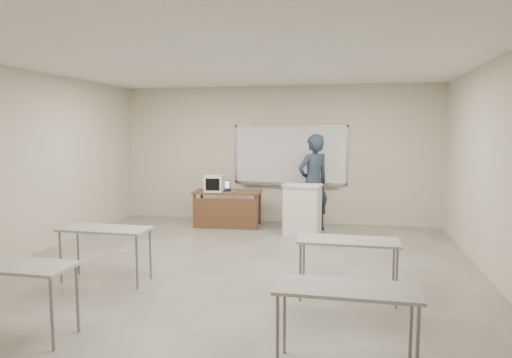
% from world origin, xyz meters
% --- Properties ---
extents(floor, '(7.00, 8.00, 0.01)m').
position_xyz_m(floor, '(0.00, 0.00, -0.01)').
color(floor, gray).
rests_on(floor, ground).
extents(whiteboard, '(2.48, 0.10, 1.31)m').
position_xyz_m(whiteboard, '(0.30, 3.97, 1.48)').
color(whiteboard, white).
rests_on(whiteboard, floor).
extents(student_desks, '(4.40, 2.20, 0.73)m').
position_xyz_m(student_desks, '(-0.00, -1.35, 0.67)').
color(student_desks, '#9E9E99').
rests_on(student_desks, floor).
extents(instructor_desk, '(1.42, 0.71, 0.75)m').
position_xyz_m(instructor_desk, '(-0.94, 3.19, 0.54)').
color(instructor_desk, brown).
rests_on(instructor_desk, floor).
extents(podium, '(0.71, 0.52, 0.99)m').
position_xyz_m(podium, '(0.70, 2.78, 0.50)').
color(podium, white).
rests_on(podium, floor).
extents(crt_monitor, '(0.38, 0.43, 0.36)m').
position_xyz_m(crt_monitor, '(-1.19, 3.18, 0.92)').
color(crt_monitor, beige).
rests_on(crt_monitor, instructor_desk).
extents(laptop, '(0.29, 0.27, 0.22)m').
position_xyz_m(laptop, '(-1.04, 3.37, 0.80)').
color(laptop, black).
rests_on(laptop, instructor_desk).
extents(mouse, '(0.09, 0.06, 0.03)m').
position_xyz_m(mouse, '(-0.74, 3.10, 0.77)').
color(mouse, '#929499').
rests_on(mouse, instructor_desk).
extents(keyboard, '(0.47, 0.27, 0.03)m').
position_xyz_m(keyboard, '(0.55, 2.66, 1.00)').
color(keyboard, beige).
rests_on(keyboard, podium).
extents(presenter, '(0.85, 0.82, 1.96)m').
position_xyz_m(presenter, '(0.87, 3.23, 0.98)').
color(presenter, black).
rests_on(presenter, floor).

